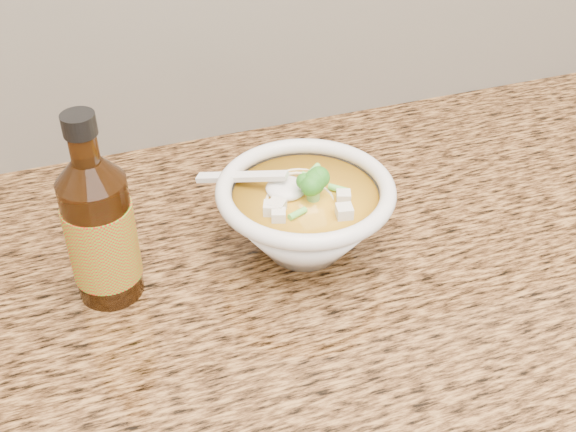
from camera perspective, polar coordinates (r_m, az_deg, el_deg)
name	(u,v)px	position (r m, az deg, el deg)	size (l,w,h in m)	color
counter_slab	(417,257)	(0.85, 10.17, -3.22)	(4.00, 0.68, 0.04)	olive
soup_bowl	(305,216)	(0.79, 1.36, 0.03)	(0.20, 0.19, 0.11)	silver
hot_sauce_bottle	(101,231)	(0.74, -14.59, -1.14)	(0.08, 0.08, 0.21)	#391B07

